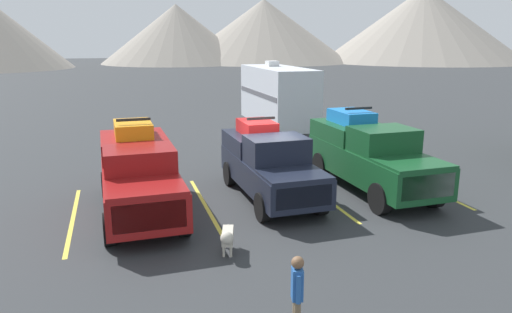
# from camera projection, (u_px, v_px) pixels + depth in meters

# --- Properties ---
(ground_plane) EXTENTS (240.00, 240.00, 0.00)m
(ground_plane) POSITION_uv_depth(u_px,v_px,m) (262.00, 196.00, 15.75)
(ground_plane) COLOR #2D3033
(pickup_truck_a) EXTENTS (2.27, 5.82, 2.70)m
(pickup_truck_a) POSITION_uv_depth(u_px,v_px,m) (138.00, 172.00, 14.10)
(pickup_truck_a) COLOR maroon
(pickup_truck_a) RESTS_ON ground
(pickup_truck_b) EXTENTS (2.16, 5.40, 2.50)m
(pickup_truck_b) POSITION_uv_depth(u_px,v_px,m) (269.00, 162.00, 15.50)
(pickup_truck_b) COLOR black
(pickup_truck_b) RESTS_ON ground
(pickup_truck_c) EXTENTS (2.29, 5.93, 2.72)m
(pickup_truck_c) POSITION_uv_depth(u_px,v_px,m) (369.00, 153.00, 16.26)
(pickup_truck_c) COLOR #144723
(pickup_truck_c) RESTS_ON ground
(lot_stripe_a) EXTENTS (0.12, 5.50, 0.01)m
(lot_stripe_a) POSITION_uv_depth(u_px,v_px,m) (73.00, 218.00, 13.81)
(lot_stripe_a) COLOR gold
(lot_stripe_a) RESTS_ON ground
(lot_stripe_b) EXTENTS (0.12, 5.50, 0.01)m
(lot_stripe_b) POSITION_uv_depth(u_px,v_px,m) (205.00, 205.00, 14.88)
(lot_stripe_b) COLOR gold
(lot_stripe_b) RESTS_ON ground
(lot_stripe_c) EXTENTS (0.12, 5.50, 0.01)m
(lot_stripe_c) POSITION_uv_depth(u_px,v_px,m) (320.00, 194.00, 15.95)
(lot_stripe_c) COLOR gold
(lot_stripe_c) RESTS_ON ground
(lot_stripe_d) EXTENTS (0.12, 5.50, 0.01)m
(lot_stripe_d) POSITION_uv_depth(u_px,v_px,m) (421.00, 185.00, 17.02)
(lot_stripe_d) COLOR gold
(lot_stripe_d) RESTS_ON ground
(camper_trailer_a) EXTENTS (2.38, 7.88, 3.84)m
(camper_trailer_a) POSITION_uv_depth(u_px,v_px,m) (278.00, 96.00, 25.99)
(camper_trailer_a) COLOR silver
(camper_trailer_a) RESTS_ON ground
(person_a) EXTENTS (0.23, 0.34, 1.57)m
(person_a) POSITION_uv_depth(u_px,v_px,m) (297.00, 293.00, 8.03)
(person_a) COLOR #726047
(person_a) RESTS_ON ground
(dog) EXTENTS (0.49, 0.99, 0.69)m
(dog) POSITION_uv_depth(u_px,v_px,m) (227.00, 237.00, 11.41)
(dog) COLOR beige
(dog) RESTS_ON ground
(mountain_ridge) EXTENTS (167.59, 49.22, 15.71)m
(mountain_ridge) POSITION_uv_depth(u_px,v_px,m) (192.00, 29.00, 94.08)
(mountain_ridge) COLOR gray
(mountain_ridge) RESTS_ON ground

